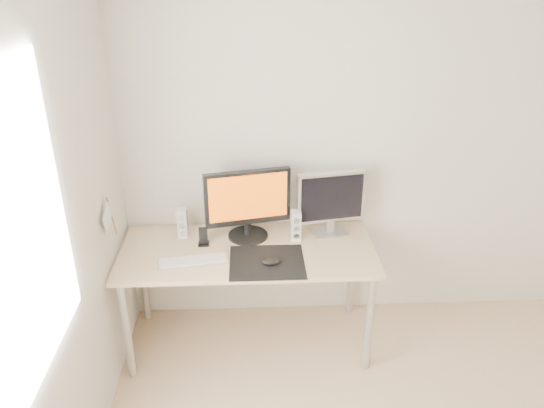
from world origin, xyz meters
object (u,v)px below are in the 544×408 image
main_monitor (248,202)px  speaker_right (296,226)px  second_monitor (331,200)px  keyboard (193,261)px  mouse (271,262)px  desk (248,259)px  speaker_left (183,223)px  phone_dock (204,240)px

main_monitor → speaker_right: main_monitor is taller
main_monitor → second_monitor: size_ratio=1.22×
second_monitor → keyboard: second_monitor is taller
second_monitor → speaker_right: 0.28m
speaker_right → keyboard: bearing=-158.5°
mouse → desk: (-0.14, 0.19, -0.10)m
speaker_left → phone_dock: bearing=-39.3°
mouse → desk: 0.26m
speaker_left → speaker_right: (0.73, -0.07, 0.00)m
keyboard → mouse: bearing=-6.4°
main_monitor → second_monitor: main_monitor is taller
speaker_left → keyboard: size_ratio=0.46×
desk → phone_dock: 0.31m
main_monitor → phone_dock: 0.37m
speaker_left → speaker_right: same height
desk → keyboard: 0.37m
keyboard → phone_dock: phone_dock is taller
mouse → phone_dock: size_ratio=0.85×
phone_dock → mouse: bearing=-31.8°
desk → main_monitor: main_monitor is taller
mouse → speaker_right: size_ratio=0.53×
mouse → phone_dock: bearing=148.2°
mouse → phone_dock: 0.49m
mouse → keyboard: 0.47m
second_monitor → phone_dock: second_monitor is taller
mouse → main_monitor: main_monitor is taller
main_monitor → phone_dock: (-0.28, -0.09, -0.22)m
phone_dock → keyboard: bearing=-103.5°
main_monitor → second_monitor: 0.54m
keyboard → speaker_right: bearing=21.5°
desk → second_monitor: bearing=18.3°
mouse → second_monitor: size_ratio=0.23×
mouse → keyboard: (-0.46, 0.05, -0.01)m
mouse → phone_dock: (-0.41, 0.26, 0.02)m
mouse → main_monitor: size_ratio=0.19×
main_monitor → keyboard: (-0.33, -0.29, -0.25)m
second_monitor → speaker_right: size_ratio=2.27×
speaker_left → keyboard: speaker_left is taller
mouse → speaker_left: bearing=146.1°
second_monitor → phone_dock: 0.85m
speaker_left → speaker_right: 0.73m
second_monitor → phone_dock: size_ratio=3.63×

